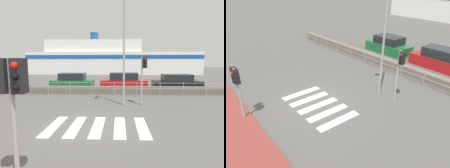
# 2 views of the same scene
# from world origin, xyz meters

# --- Properties ---
(ground_plane) EXTENTS (160.00, 160.00, 0.00)m
(ground_plane) POSITION_xyz_m (0.00, 0.00, 0.00)
(ground_plane) COLOR #565451
(sidewalk_brick) EXTENTS (24.00, 1.80, 0.12)m
(sidewalk_brick) POSITION_xyz_m (0.00, -4.10, 0.06)
(sidewalk_brick) COLOR brown
(sidewalk_brick) RESTS_ON ground_plane
(crosswalk) EXTENTS (4.05, 2.40, 0.01)m
(crosswalk) POSITION_xyz_m (0.37, 0.00, 0.00)
(crosswalk) COLOR silver
(crosswalk) RESTS_ON ground_plane
(seawall) EXTENTS (25.27, 0.55, 0.60)m
(seawall) POSITION_xyz_m (0.00, 7.43, 0.30)
(seawall) COLOR #6B6056
(seawall) RESTS_ON ground_plane
(harbor_fence) EXTENTS (22.79, 0.04, 1.07)m
(harbor_fence) POSITION_xyz_m (-0.00, 6.55, 0.70)
(harbor_fence) COLOR #9EA0A3
(harbor_fence) RESTS_ON ground_plane
(traffic_light_near) EXTENTS (0.58, 0.41, 2.69)m
(traffic_light_near) POSITION_xyz_m (-0.87, -3.54, 2.12)
(traffic_light_near) COLOR #9EA0A3
(traffic_light_near) RESTS_ON ground_plane
(traffic_light_far) EXTENTS (0.34, 0.32, 2.93)m
(traffic_light_far) POSITION_xyz_m (2.70, 3.70, 2.15)
(traffic_light_far) COLOR #9EA0A3
(traffic_light_far) RESTS_ON ground_plane
(streetlamp) EXTENTS (0.32, 1.02, 6.97)m
(streetlamp) POSITION_xyz_m (1.51, 3.49, 4.23)
(streetlamp) COLOR #9EA0A3
(streetlamp) RESTS_ON ground_plane
(parked_car_green) EXTENTS (4.12, 1.84, 1.52)m
(parked_car_green) POSITION_xyz_m (-3.42, 10.37, 0.65)
(parked_car_green) COLOR #1E6633
(parked_car_green) RESTS_ON ground_plane
(parked_car_red) EXTENTS (4.51, 1.75, 1.56)m
(parked_car_red) POSITION_xyz_m (1.68, 10.37, 0.66)
(parked_car_red) COLOR #B21919
(parked_car_red) RESTS_ON ground_plane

